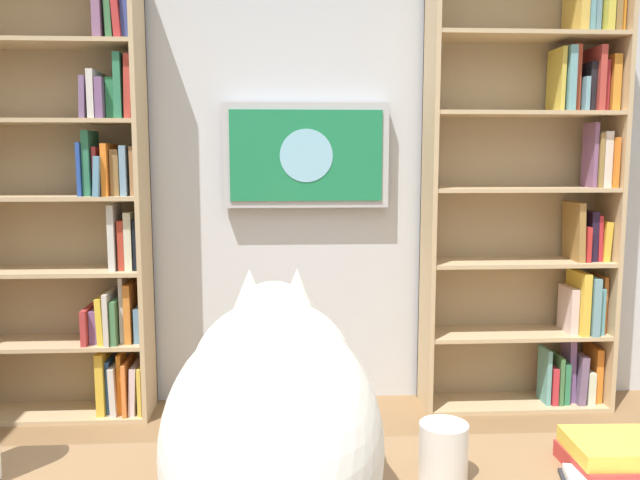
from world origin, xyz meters
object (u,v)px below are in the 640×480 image
wall_mounted_tv (306,156)px  coffee_mug (443,452)px  bookshelf_right (80,203)px  cat (273,409)px  desk_book_stack (615,456)px  bookshelf_left (541,191)px

wall_mounted_tv → coffee_mug: 2.32m
wall_mounted_tv → coffee_mug: wall_mounted_tv is taller
bookshelf_right → cat: (-0.95, 2.28, -0.13)m
wall_mounted_tv → cat: wall_mounted_tv is taller
coffee_mug → desk_book_stack: bearing=-178.1°
bookshelf_right → coffee_mug: size_ratio=22.45×
wall_mounted_tv → coffee_mug: (-0.14, 2.27, -0.48)m
wall_mounted_tv → desk_book_stack: size_ratio=5.18×
bookshelf_left → desk_book_stack: size_ratio=13.98×
bookshelf_right → wall_mounted_tv: 1.11m
bookshelf_left → wall_mounted_tv: bookshelf_left is taller
cat → coffee_mug: (-0.28, -0.09, -0.12)m
bookshelf_left → cat: 2.64m
coffee_mug → wall_mounted_tv: bearing=-86.5°
bookshelf_right → wall_mounted_tv: bearing=-175.6°
cat → bookshelf_right: bearing=-67.4°
bookshelf_right → desk_book_stack: bearing=125.0°
bookshelf_left → wall_mounted_tv: size_ratio=2.70×
wall_mounted_tv → coffee_mug: bearing=93.5°
wall_mounted_tv → cat: bearing=86.7°
cat → coffee_mug: bearing=-161.1°
bookshelf_left → desk_book_stack: 2.32m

